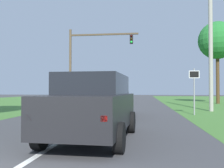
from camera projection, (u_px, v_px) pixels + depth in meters
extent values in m
plane|color=#424244|center=(106.00, 113.00, 16.19)|extent=(120.00, 120.00, 0.00)
cube|color=white|center=(30.00, 160.00, 5.28)|extent=(0.16, 41.85, 0.01)
cube|color=black|center=(93.00, 111.00, 7.44)|extent=(2.18, 4.75, 0.97)
cube|color=black|center=(95.00, 85.00, 7.69)|extent=(1.86, 2.97, 0.59)
cube|color=red|center=(30.00, 117.00, 5.32)|extent=(0.14, 0.07, 0.12)
cube|color=red|center=(104.00, 119.00, 5.05)|extent=(0.14, 0.07, 0.12)
cylinder|color=black|center=(77.00, 121.00, 9.02)|extent=(0.27, 0.73, 0.72)
cylinder|color=black|center=(131.00, 122.00, 8.69)|extent=(0.27, 0.73, 0.72)
cylinder|color=black|center=(40.00, 135.00, 6.18)|extent=(0.27, 0.73, 0.72)
cylinder|color=black|center=(119.00, 138.00, 5.84)|extent=(0.27, 0.73, 0.72)
cube|color=black|center=(107.00, 101.00, 13.92)|extent=(2.10, 4.92, 0.94)
cube|color=black|center=(107.00, 87.00, 13.70)|extent=(1.83, 1.88, 0.58)
cube|color=black|center=(103.00, 90.00, 12.43)|extent=(1.98, 1.88, 0.20)
cube|color=red|center=(81.00, 102.00, 11.63)|extent=(0.14, 0.06, 0.12)
cube|color=red|center=(118.00, 102.00, 11.41)|extent=(0.14, 0.06, 0.12)
cylinder|color=black|center=(94.00, 107.00, 15.55)|extent=(0.25, 0.80, 0.80)
cylinder|color=black|center=(128.00, 108.00, 15.29)|extent=(0.25, 0.80, 0.80)
cylinder|color=black|center=(82.00, 111.00, 12.53)|extent=(0.25, 0.80, 0.80)
cylinder|color=black|center=(124.00, 112.00, 12.27)|extent=(0.25, 0.80, 0.80)
cylinder|color=brown|center=(70.00, 67.00, 25.76)|extent=(0.24, 0.24, 7.62)
cube|color=#4C3D2B|center=(104.00, 34.00, 25.42)|extent=(6.89, 0.16, 0.16)
cube|color=black|center=(131.00, 39.00, 25.07)|extent=(0.32, 0.28, 0.90)
sphere|color=black|center=(131.00, 36.00, 24.92)|extent=(0.22, 0.22, 0.22)
sphere|color=black|center=(131.00, 39.00, 24.92)|extent=(0.22, 0.22, 0.22)
sphere|color=#1ED83F|center=(131.00, 42.00, 24.91)|extent=(0.22, 0.22, 0.22)
cylinder|color=gray|center=(194.00, 92.00, 14.89)|extent=(0.08, 0.08, 2.73)
cube|color=white|center=(194.00, 74.00, 14.89)|extent=(0.60, 0.03, 0.44)
cube|color=black|center=(194.00, 74.00, 14.87)|extent=(0.52, 0.01, 0.36)
cylinder|color=#4C351E|center=(218.00, 79.00, 27.16)|extent=(0.36, 0.36, 5.29)
sphere|color=#24722F|center=(217.00, 40.00, 27.26)|extent=(4.02, 4.02, 4.02)
cube|color=silver|center=(91.00, 96.00, 27.62)|extent=(4.73, 2.00, 0.90)
cube|color=black|center=(89.00, 89.00, 27.67)|extent=(2.84, 1.74, 0.59)
cube|color=red|center=(112.00, 96.00, 26.57)|extent=(0.06, 0.14, 0.12)
cube|color=red|center=(113.00, 96.00, 28.16)|extent=(0.06, 0.14, 0.12)
cylinder|color=black|center=(76.00, 101.00, 26.81)|extent=(0.68, 0.24, 0.68)
cylinder|color=black|center=(80.00, 100.00, 28.74)|extent=(0.68, 0.24, 0.68)
cylinder|color=black|center=(103.00, 101.00, 26.48)|extent=(0.68, 0.24, 0.68)
cylinder|color=black|center=(106.00, 100.00, 28.42)|extent=(0.68, 0.24, 0.68)
cylinder|color=#9E998E|center=(211.00, 43.00, 17.44)|extent=(0.28, 0.28, 9.43)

